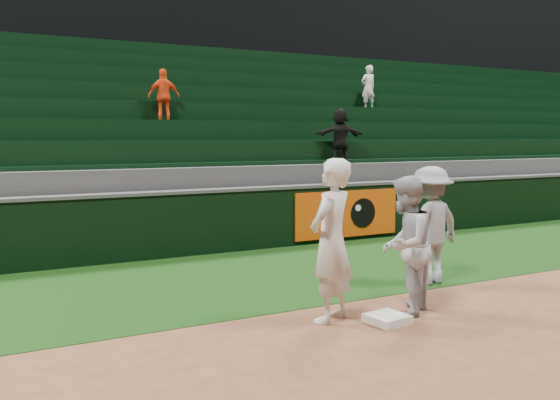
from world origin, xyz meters
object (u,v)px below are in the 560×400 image
at_px(first_baseman, 331,241).
at_px(baserunner, 405,246).
at_px(base_coach, 430,225).
at_px(first_base, 387,319).

bearing_deg(first_baseman, baserunner, 138.95).
distance_m(first_baseman, base_coach, 2.57).
height_order(first_base, first_baseman, first_baseman).
bearing_deg(base_coach, first_base, 28.64).
xyz_separation_m(first_baseman, base_coach, (2.40, 0.89, -0.09)).
relative_size(first_base, baserunner, 0.25).
bearing_deg(first_base, baserunner, 25.05).
xyz_separation_m(first_base, first_baseman, (-0.56, 0.41, 0.95)).
distance_m(baserunner, base_coach, 1.79).
distance_m(first_base, baserunner, 0.96).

